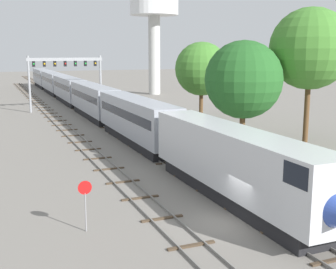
# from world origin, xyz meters

# --- Properties ---
(ground_plane) EXTENTS (400.00, 400.00, 0.00)m
(ground_plane) POSITION_xyz_m (0.00, 0.00, 0.00)
(ground_plane) COLOR gray
(track_main) EXTENTS (2.60, 200.00, 0.16)m
(track_main) POSITION_xyz_m (2.00, 60.00, 0.07)
(track_main) COLOR slate
(track_main) RESTS_ON ground
(track_near) EXTENTS (2.60, 160.00, 0.16)m
(track_near) POSITION_xyz_m (-3.50, 40.00, 0.07)
(track_near) COLOR slate
(track_near) RESTS_ON ground
(passenger_train) EXTENTS (3.04, 119.55, 4.80)m
(passenger_train) POSITION_xyz_m (2.00, 53.42, 2.61)
(passenger_train) COLOR silver
(passenger_train) RESTS_ON ground
(signal_gantry) EXTENTS (12.10, 0.49, 8.96)m
(signal_gantry) POSITION_xyz_m (-0.25, 52.57, 6.60)
(signal_gantry) COLOR #999BA0
(signal_gantry) RESTS_ON ground
(water_tower) EXTENTS (10.80, 10.80, 23.06)m
(water_tower) POSITION_xyz_m (22.99, 73.34, 18.46)
(water_tower) COLOR beige
(water_tower) RESTS_ON ground
(stop_sign) EXTENTS (0.76, 0.08, 2.88)m
(stop_sign) POSITION_xyz_m (-8.00, 1.93, 1.87)
(stop_sign) COLOR gray
(stop_sign) RESTS_ON ground
(trackside_tree_left) EXTENTS (8.41, 8.41, 14.14)m
(trackside_tree_left) POSITION_xyz_m (18.63, 16.40, 9.92)
(trackside_tree_left) COLOR brown
(trackside_tree_left) RESTS_ON ground
(trackside_tree_mid) EXTENTS (7.58, 7.58, 10.99)m
(trackside_tree_mid) POSITION_xyz_m (16.05, 36.01, 7.18)
(trackside_tree_mid) COLOR brown
(trackside_tree_mid) RESTS_ON ground
(trackside_tree_right) EXTENTS (7.76, 7.76, 10.79)m
(trackside_tree_right) POSITION_xyz_m (11.21, 17.08, 6.90)
(trackside_tree_right) COLOR brown
(trackside_tree_right) RESTS_ON ground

